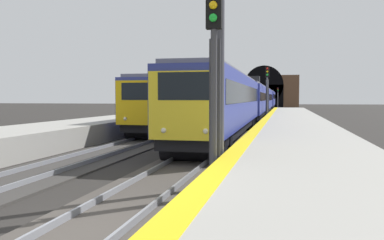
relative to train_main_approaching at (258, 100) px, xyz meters
name	(u,v)px	position (x,y,z in m)	size (l,w,h in m)	color
ground_plane	(86,235)	(-48.16, 0.00, -2.29)	(320.00, 320.00, 0.00)	#282623
platform_right	(321,222)	(-48.16, -4.17, -1.75)	(112.00, 4.30, 1.08)	#9E9B93
platform_right_edge_strip	(206,183)	(-48.16, -2.26, -1.21)	(112.00, 0.50, 0.01)	yellow
track_main_line	(86,233)	(-48.16, 0.00, -2.25)	(160.00, 2.76, 0.21)	#423D38
train_main_approaching	(258,100)	(0.00, 0.00, 0.00)	(81.92, 2.98, 4.90)	navy
train_adjacent_platform	(220,100)	(-4.72, 4.40, -0.03)	(57.97, 2.83, 3.91)	navy
railway_signal_near	(214,72)	(-45.06, -1.86, 0.90)	(0.39, 0.38, 5.27)	#38383D
railway_signal_mid	(267,89)	(-14.70, -1.86, 1.08)	(0.39, 0.38, 5.60)	#4C4C54
railway_signal_far	(278,96)	(45.15, -1.86, 0.78)	(0.39, 0.38, 5.06)	#4C4C54
overhead_signal_gantry	(84,13)	(-43.94, 2.20, 2.73)	(0.70, 8.31, 6.64)	#3F3F47
tunnel_portal	(264,91)	(60.29, 2.20, 2.15)	(2.69, 19.03, 11.51)	brown
catenary_mast_near	(208,91)	(22.76, 11.10, 1.61)	(0.22, 1.73, 7.62)	#595B60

